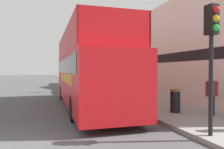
{
  "coord_description": "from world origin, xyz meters",
  "views": [
    {
      "loc": [
        1.32,
        -5.31,
        2.02
      ],
      "look_at": [
        5.16,
        6.7,
        1.78
      ],
      "focal_mm": 35.0,
      "sensor_mm": 36.0,
      "label": 1
    }
  ],
  "objects_px": {
    "lamp_post_third": "(81,59)",
    "litter_bin": "(175,100)",
    "traffic_signal": "(212,40)",
    "lamp_post_nearest": "(132,47)",
    "tour_bus": "(87,74)",
    "parked_car_ahead_of_bus": "(78,85)",
    "pedestrian_second": "(212,92)",
    "lamp_post_second": "(97,52)"
  },
  "relations": [
    {
      "from": "lamp_post_nearest",
      "to": "litter_bin",
      "type": "bearing_deg",
      "value": -67.82
    },
    {
      "from": "traffic_signal",
      "to": "lamp_post_second",
      "type": "height_order",
      "value": "lamp_post_second"
    },
    {
      "from": "traffic_signal",
      "to": "tour_bus",
      "type": "bearing_deg",
      "value": 107.71
    },
    {
      "from": "pedestrian_second",
      "to": "traffic_signal",
      "type": "distance_m",
      "value": 3.54
    },
    {
      "from": "lamp_post_nearest",
      "to": "litter_bin",
      "type": "xyz_separation_m",
      "value": [
        1.04,
        -2.54,
        -2.61
      ]
    },
    {
      "from": "lamp_post_nearest",
      "to": "lamp_post_third",
      "type": "xyz_separation_m",
      "value": [
        0.09,
        17.16,
        0.17
      ]
    },
    {
      "from": "traffic_signal",
      "to": "lamp_post_third",
      "type": "relative_size",
      "value": 0.77
    },
    {
      "from": "traffic_signal",
      "to": "lamp_post_third",
      "type": "height_order",
      "value": "lamp_post_third"
    },
    {
      "from": "traffic_signal",
      "to": "lamp_post_third",
      "type": "bearing_deg",
      "value": 89.73
    },
    {
      "from": "litter_bin",
      "to": "lamp_post_second",
      "type": "bearing_deg",
      "value": 94.55
    },
    {
      "from": "tour_bus",
      "to": "lamp_post_nearest",
      "type": "bearing_deg",
      "value": -24.86
    },
    {
      "from": "tour_bus",
      "to": "parked_car_ahead_of_bus",
      "type": "distance_m",
      "value": 7.93
    },
    {
      "from": "tour_bus",
      "to": "lamp_post_third",
      "type": "xyz_separation_m",
      "value": [
        2.34,
        16.06,
        1.67
      ]
    },
    {
      "from": "tour_bus",
      "to": "litter_bin",
      "type": "xyz_separation_m",
      "value": [
        3.28,
        -3.64,
        -1.11
      ]
    },
    {
      "from": "litter_bin",
      "to": "tour_bus",
      "type": "bearing_deg",
      "value": 132.08
    },
    {
      "from": "litter_bin",
      "to": "traffic_signal",
      "type": "bearing_deg",
      "value": -107.48
    },
    {
      "from": "traffic_signal",
      "to": "lamp_post_third",
      "type": "xyz_separation_m",
      "value": [
        0.11,
        23.05,
        0.58
      ]
    },
    {
      "from": "traffic_signal",
      "to": "lamp_post_second",
      "type": "bearing_deg",
      "value": 89.34
    },
    {
      "from": "lamp_post_second",
      "to": "lamp_post_nearest",
      "type": "bearing_deg",
      "value": -91.0
    },
    {
      "from": "parked_car_ahead_of_bus",
      "to": "litter_bin",
      "type": "distance_m",
      "value": 11.75
    },
    {
      "from": "tour_bus",
      "to": "lamp_post_second",
      "type": "distance_m",
      "value": 8.09
    },
    {
      "from": "tour_bus",
      "to": "traffic_signal",
      "type": "relative_size",
      "value": 3.04
    },
    {
      "from": "pedestrian_second",
      "to": "litter_bin",
      "type": "distance_m",
      "value": 1.56
    },
    {
      "from": "tour_bus",
      "to": "lamp_post_second",
      "type": "xyz_separation_m",
      "value": [
        2.4,
        7.48,
        1.92
      ]
    },
    {
      "from": "lamp_post_nearest",
      "to": "litter_bin",
      "type": "distance_m",
      "value": 3.79
    },
    {
      "from": "lamp_post_third",
      "to": "litter_bin",
      "type": "bearing_deg",
      "value": -87.25
    },
    {
      "from": "pedestrian_second",
      "to": "lamp_post_second",
      "type": "distance_m",
      "value": 12.61
    },
    {
      "from": "tour_bus",
      "to": "pedestrian_second",
      "type": "relative_size",
      "value": 6.89
    },
    {
      "from": "parked_car_ahead_of_bus",
      "to": "tour_bus",
      "type": "bearing_deg",
      "value": -94.76
    },
    {
      "from": "lamp_post_third",
      "to": "litter_bin",
      "type": "relative_size",
      "value": 4.74
    },
    {
      "from": "lamp_post_nearest",
      "to": "traffic_signal",
      "type": "bearing_deg",
      "value": -90.18
    },
    {
      "from": "tour_bus",
      "to": "litter_bin",
      "type": "distance_m",
      "value": 5.02
    },
    {
      "from": "lamp_post_third",
      "to": "lamp_post_nearest",
      "type": "bearing_deg",
      "value": -90.3
    },
    {
      "from": "traffic_signal",
      "to": "parked_car_ahead_of_bus",
      "type": "bearing_deg",
      "value": 95.96
    },
    {
      "from": "parked_car_ahead_of_bus",
      "to": "litter_bin",
      "type": "height_order",
      "value": "parked_car_ahead_of_bus"
    },
    {
      "from": "parked_car_ahead_of_bus",
      "to": "pedestrian_second",
      "type": "bearing_deg",
      "value": -73.63
    },
    {
      "from": "lamp_post_third",
      "to": "lamp_post_second",
      "type": "bearing_deg",
      "value": -89.61
    },
    {
      "from": "traffic_signal",
      "to": "lamp_post_nearest",
      "type": "bearing_deg",
      "value": 89.82
    },
    {
      "from": "lamp_post_nearest",
      "to": "litter_bin",
      "type": "relative_size",
      "value": 4.47
    },
    {
      "from": "tour_bus",
      "to": "litter_bin",
      "type": "height_order",
      "value": "tour_bus"
    },
    {
      "from": "lamp_post_third",
      "to": "litter_bin",
      "type": "xyz_separation_m",
      "value": [
        0.94,
        -19.7,
        -2.78
      ]
    },
    {
      "from": "pedestrian_second",
      "to": "lamp_post_second",
      "type": "height_order",
      "value": "lamp_post_second"
    }
  ]
}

